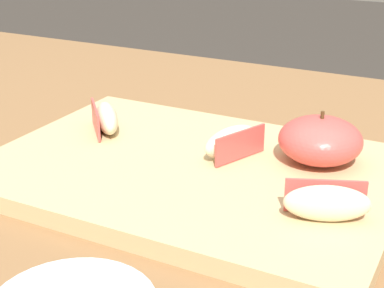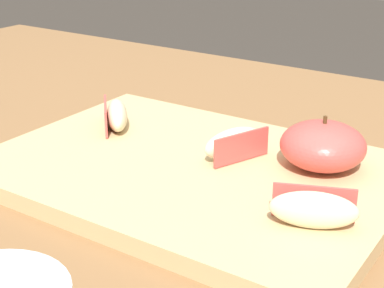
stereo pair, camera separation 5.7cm
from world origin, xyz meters
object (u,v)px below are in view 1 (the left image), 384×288
(apple_half_skin_up, at_px, (320,140))
(apple_wedge_front, at_px, (327,203))
(apple_wedge_right, at_px, (232,142))
(apple_wedge_back, at_px, (106,118))
(cutting_board, at_px, (192,171))

(apple_half_skin_up, xyz_separation_m, apple_wedge_front, (0.04, -0.11, -0.01))
(apple_wedge_right, bearing_deg, apple_wedge_back, -179.67)
(cutting_board, height_order, apple_wedge_right, apple_wedge_right)
(cutting_board, bearing_deg, apple_wedge_front, -18.62)
(apple_wedge_right, relative_size, apple_wedge_back, 1.08)
(apple_half_skin_up, xyz_separation_m, apple_wedge_right, (-0.08, -0.03, -0.01))
(cutting_board, distance_m, apple_half_skin_up, 0.13)
(cutting_board, relative_size, apple_wedge_front, 5.42)
(apple_wedge_front, xyz_separation_m, apple_wedge_back, (-0.27, 0.08, 0.00))
(cutting_board, xyz_separation_m, apple_wedge_back, (-0.12, 0.03, 0.02))
(apple_wedge_right, bearing_deg, cutting_board, -128.03)
(cutting_board, height_order, apple_wedge_back, apple_wedge_back)
(apple_wedge_right, height_order, apple_wedge_front, same)
(apple_wedge_right, relative_size, apple_wedge_front, 1.00)
(cutting_board, bearing_deg, apple_wedge_back, 164.73)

